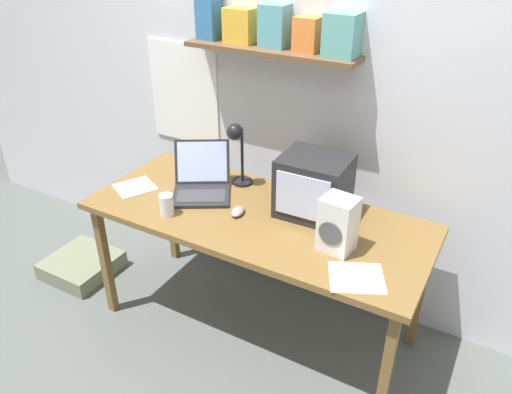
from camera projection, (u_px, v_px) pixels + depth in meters
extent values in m
plane|color=#575C59|center=(256.00, 324.00, 2.91)|extent=(12.00, 12.00, 0.00)
cube|color=silver|center=(303.00, 84.00, 2.65)|extent=(5.60, 0.06, 2.60)
cube|color=white|center=(184.00, 94.00, 3.03)|extent=(0.49, 0.01, 0.61)
cube|color=brown|center=(270.00, 51.00, 2.53)|extent=(0.95, 0.18, 0.02)
cube|color=teal|center=(209.00, 14.00, 2.65)|extent=(0.11, 0.11, 0.26)
cube|color=gold|center=(240.00, 25.00, 2.59)|extent=(0.16, 0.11, 0.18)
cube|color=#579EAA|center=(275.00, 26.00, 2.49)|extent=(0.14, 0.11, 0.21)
cube|color=orange|center=(308.00, 34.00, 2.43)|extent=(0.12, 0.11, 0.16)
cube|color=#5EA5A2|center=(342.00, 35.00, 2.33)|extent=(0.15, 0.15, 0.20)
cube|color=brown|center=(256.00, 217.00, 2.55)|extent=(1.76, 0.74, 0.03)
cube|color=brown|center=(105.00, 261.00, 2.85)|extent=(0.04, 0.05, 0.72)
cube|color=brown|center=(386.00, 374.00, 2.15)|extent=(0.04, 0.05, 0.72)
cube|color=brown|center=(172.00, 212.00, 3.32)|extent=(0.04, 0.05, 0.72)
cube|color=brown|center=(420.00, 292.00, 2.62)|extent=(0.04, 0.05, 0.72)
cube|color=#232326|center=(314.00, 186.00, 2.48)|extent=(0.34, 0.30, 0.31)
cube|color=silver|center=(302.00, 197.00, 2.36)|extent=(0.27, 0.01, 0.22)
cube|color=#232326|center=(201.00, 196.00, 2.68)|extent=(0.39, 0.37, 0.02)
cube|color=#38383A|center=(201.00, 196.00, 2.66)|extent=(0.29, 0.25, 0.00)
cube|color=#232326|center=(202.00, 162.00, 2.77)|extent=(0.31, 0.24, 0.23)
cube|color=#B1C1F1|center=(202.00, 162.00, 2.77)|extent=(0.28, 0.22, 0.21)
cylinder|color=black|center=(243.00, 182.00, 2.83)|extent=(0.12, 0.12, 0.01)
cylinder|color=black|center=(242.00, 155.00, 2.75)|extent=(0.02, 0.02, 0.31)
sphere|color=black|center=(235.00, 132.00, 2.63)|extent=(0.09, 0.09, 0.09)
cylinder|color=white|center=(167.00, 205.00, 2.51)|extent=(0.07, 0.07, 0.11)
cylinder|color=#4CC656|center=(167.00, 208.00, 2.51)|extent=(0.06, 0.06, 0.08)
cube|color=silver|center=(338.00, 224.00, 2.21)|extent=(0.17, 0.15, 0.26)
cylinder|color=#4C4C51|center=(330.00, 234.00, 2.17)|extent=(0.11, 0.02, 0.11)
ellipsoid|color=gray|center=(238.00, 211.00, 2.53)|extent=(0.08, 0.11, 0.03)
cube|color=white|center=(357.00, 278.00, 2.09)|extent=(0.29, 0.28, 0.00)
cube|color=silver|center=(135.00, 187.00, 2.78)|extent=(0.26, 0.27, 0.00)
cube|color=slate|center=(82.00, 265.00, 3.32)|extent=(0.42, 0.42, 0.11)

